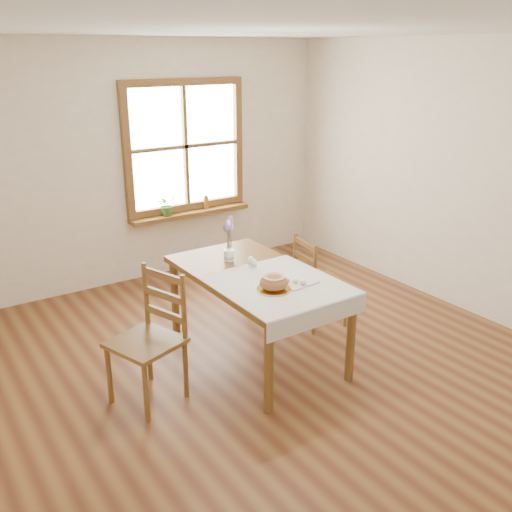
{
  "coord_description": "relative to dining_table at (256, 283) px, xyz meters",
  "views": [
    {
      "loc": [
        -2.42,
        -3.29,
        2.48
      ],
      "look_at": [
        0.0,
        0.3,
        0.9
      ],
      "focal_mm": 40.0,
      "sensor_mm": 36.0,
      "label": 1
    }
  ],
  "objects": [
    {
      "name": "pepper_shaker",
      "position": [
        0.03,
        0.13,
        0.14
      ],
      "size": [
        0.05,
        0.05,
        0.09
      ],
      "primitive_type": "cylinder",
      "rotation": [
        0.0,
        0.0,
        0.07
      ],
      "color": "white",
      "rests_on": "table_linen"
    },
    {
      "name": "room_walls",
      "position": [
        0.0,
        -0.3,
        1.04
      ],
      "size": [
        4.6,
        5.1,
        2.65
      ],
      "color": "white",
      "rests_on": "ground"
    },
    {
      "name": "chair_left",
      "position": [
        -1.04,
        -0.11,
        -0.17
      ],
      "size": [
        0.6,
        0.59,
        0.98
      ],
      "primitive_type": null,
      "rotation": [
        0.0,
        0.0,
        -1.24
      ],
      "color": "brown",
      "rests_on": "ground"
    },
    {
      "name": "ground",
      "position": [
        0.0,
        -0.3,
        -0.66
      ],
      "size": [
        5.0,
        5.0,
        0.0
      ],
      "primitive_type": "plane",
      "color": "brown",
      "rests_on": "ground"
    },
    {
      "name": "egg_napkin",
      "position": [
        0.14,
        -0.36,
        0.1
      ],
      "size": [
        0.3,
        0.26,
        0.01
      ],
      "primitive_type": "cube",
      "rotation": [
        0.0,
        0.0,
        0.09
      ],
      "color": "silver",
      "rests_on": "table_linen"
    },
    {
      "name": "bread_plate",
      "position": [
        -0.09,
        -0.38,
        0.1
      ],
      "size": [
        0.28,
        0.28,
        0.01
      ],
      "primitive_type": "cylinder",
      "rotation": [
        0.0,
        0.0,
        -0.1
      ],
      "color": "white",
      "rests_on": "table_linen"
    },
    {
      "name": "potted_plant",
      "position": [
        0.21,
        2.1,
        0.14
      ],
      "size": [
        0.25,
        0.27,
        0.18
      ],
      "primitive_type": "imported",
      "rotation": [
        0.0,
        0.0,
        0.18
      ],
      "color": "#37692A",
      "rests_on": "window_sill"
    },
    {
      "name": "window_sill",
      "position": [
        0.5,
        2.1,
        0.03
      ],
      "size": [
        1.46,
        0.2,
        0.05
      ],
      "color": "brown",
      "rests_on": "ground"
    },
    {
      "name": "lavender_bouquet",
      "position": [
        -0.04,
        0.36,
        0.33
      ],
      "size": [
        0.16,
        0.16,
        0.29
      ],
      "primitive_type": null,
      "color": "#755EA7",
      "rests_on": "flower_vase"
    },
    {
      "name": "table_linen",
      "position": [
        0.0,
        -0.3,
        0.09
      ],
      "size": [
        0.91,
        0.99,
        0.01
      ],
      "primitive_type": "cube",
      "color": "silver",
      "rests_on": "dining_table"
    },
    {
      "name": "window",
      "position": [
        0.5,
        2.17,
        0.79
      ],
      "size": [
        1.46,
        0.08,
        1.46
      ],
      "color": "brown",
      "rests_on": "ground"
    },
    {
      "name": "eggs",
      "position": [
        0.14,
        -0.36,
        0.13
      ],
      "size": [
        0.23,
        0.21,
        0.05
      ],
      "primitive_type": null,
      "rotation": [
        0.0,
        0.0,
        0.09
      ],
      "color": "white",
      "rests_on": "egg_napkin"
    },
    {
      "name": "bread_loaf",
      "position": [
        -0.09,
        -0.38,
        0.17
      ],
      "size": [
        0.22,
        0.22,
        0.12
      ],
      "primitive_type": "ellipsoid",
      "color": "#AB673C",
      "rests_on": "bread_plate"
    },
    {
      "name": "flower_vase",
      "position": [
        -0.04,
        0.36,
        0.13
      ],
      "size": [
        0.1,
        0.1,
        0.1
      ],
      "primitive_type": "cylinder",
      "rotation": [
        0.0,
        0.0,
        -0.11
      ],
      "color": "white",
      "rests_on": "dining_table"
    },
    {
      "name": "chair_right",
      "position": [
        0.84,
        0.16,
        -0.23
      ],
      "size": [
        0.48,
        0.46,
        0.87
      ],
      "primitive_type": null,
      "rotation": [
        0.0,
        0.0,
        1.43
      ],
      "color": "brown",
      "rests_on": "ground"
    },
    {
      "name": "salt_shaker",
      "position": [
        0.02,
        0.06,
        0.14
      ],
      "size": [
        0.05,
        0.05,
        0.09
      ],
      "primitive_type": "cylinder",
      "rotation": [
        0.0,
        0.0,
        -0.09
      ],
      "color": "white",
      "rests_on": "table_linen"
    },
    {
      "name": "amber_bottle",
      "position": [
        0.71,
        2.1,
        0.13
      ],
      "size": [
        0.06,
        0.06,
        0.16
      ],
      "primitive_type": "cylinder",
      "rotation": [
        0.0,
        0.0,
        0.06
      ],
      "color": "#A2621D",
      "rests_on": "window_sill"
    },
    {
      "name": "dining_table",
      "position": [
        0.0,
        0.0,
        0.0
      ],
      "size": [
        0.9,
        1.6,
        0.75
      ],
      "color": "brown",
      "rests_on": "ground"
    }
  ]
}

